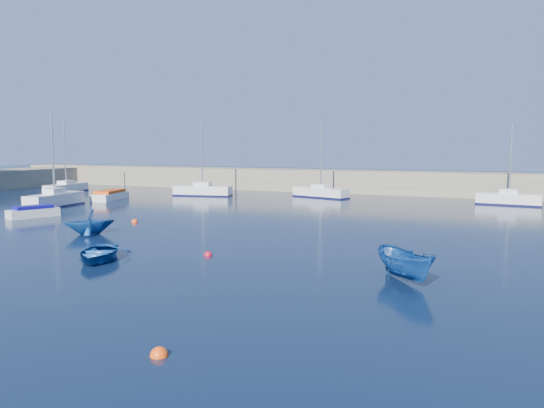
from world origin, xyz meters
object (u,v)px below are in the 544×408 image
at_px(motorboat_2, 110,195).
at_px(motorboat_1, 33,212).
at_px(sailboat_4, 66,188).
at_px(sailboat_3, 55,199).
at_px(dinghy_center, 99,253).
at_px(dinghy_left, 90,222).
at_px(sailboat_5, 203,190).
at_px(sailboat_6, 321,192).
at_px(sailboat_7, 509,199).
at_px(dinghy_right, 406,265).

bearing_deg(motorboat_2, motorboat_1, -87.62).
distance_m(sailboat_4, motorboat_1, 22.88).
bearing_deg(sailboat_3, dinghy_center, -47.02).
distance_m(motorboat_2, dinghy_left, 21.48).
height_order(motorboat_1, dinghy_center, motorboat_1).
bearing_deg(sailboat_3, sailboat_5, 57.68).
bearing_deg(motorboat_2, dinghy_left, -65.36).
distance_m(sailboat_4, sailboat_6, 30.31).
distance_m(sailboat_5, sailboat_7, 31.17).
xyz_separation_m(sailboat_4, motorboat_2, (10.85, -5.17, -0.07)).
relative_size(sailboat_3, sailboat_7, 1.12).
bearing_deg(sailboat_4, dinghy_center, -53.60).
height_order(sailboat_4, dinghy_right, sailboat_4).
bearing_deg(sailboat_4, motorboat_2, -35.40).
bearing_deg(sailboat_4, sailboat_5, -1.29).
bearing_deg(sailboat_3, dinghy_right, -30.10).
bearing_deg(sailboat_7, sailboat_5, 101.87).
bearing_deg(dinghy_center, sailboat_6, 63.64).
bearing_deg(dinghy_right, motorboat_2, 105.17).
xyz_separation_m(sailboat_3, sailboat_6, (19.52, 17.75, -0.10)).
bearing_deg(sailboat_7, motorboat_1, 130.97).
height_order(sailboat_7, dinghy_right, sailboat_7).
bearing_deg(sailboat_6, motorboat_2, 137.49).
relative_size(sailboat_5, sailboat_6, 1.03).
xyz_separation_m(sailboat_7, motorboat_1, (-33.95, -23.76, -0.17)).
distance_m(sailboat_5, dinghy_right, 39.38).
distance_m(sailboat_3, dinghy_left, 17.11).
xyz_separation_m(motorboat_1, dinghy_left, (9.55, -4.40, 0.35)).
relative_size(sailboat_7, dinghy_right, 2.16).
xyz_separation_m(sailboat_6, dinghy_right, (14.09, -32.24, 0.11)).
xyz_separation_m(sailboat_3, dinghy_right, (33.61, -14.49, 0.01)).
distance_m(sailboat_7, motorboat_2, 38.86).
bearing_deg(dinghy_center, dinghy_left, 108.77).
xyz_separation_m(dinghy_center, dinghy_left, (-5.82, 5.86, 0.40)).
relative_size(sailboat_4, dinghy_center, 2.29).
xyz_separation_m(dinghy_left, dinghy_right, (20.10, -3.98, -0.11)).
height_order(sailboat_5, dinghy_right, sailboat_5).
height_order(sailboat_6, sailboat_7, sailboat_6).
height_order(motorboat_2, dinghy_center, motorboat_2).
bearing_deg(sailboat_7, motorboat_2, 112.38).
height_order(sailboat_3, dinghy_right, sailboat_3).
relative_size(sailboat_5, sailboat_7, 1.11).
bearing_deg(sailboat_5, sailboat_4, 88.02).
relative_size(sailboat_5, motorboat_1, 2.13).
xyz_separation_m(motorboat_1, dinghy_center, (15.37, -10.26, -0.05)).
height_order(sailboat_5, sailboat_6, sailboat_5).
xyz_separation_m(sailboat_7, dinghy_left, (-24.40, -28.16, 0.18)).
xyz_separation_m(sailboat_6, motorboat_2, (-18.88, -11.06, -0.08)).
relative_size(sailboat_4, sailboat_6, 1.03).
distance_m(sailboat_3, dinghy_right, 36.60).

